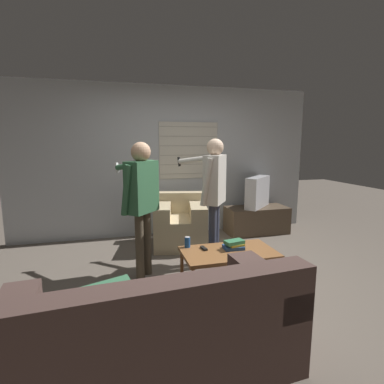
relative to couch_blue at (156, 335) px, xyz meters
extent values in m
plane|color=#665B51|center=(0.68, 1.24, -0.31)|extent=(16.00, 16.00, 0.00)
cube|color=#ADB2B7|center=(0.68, 3.27, 0.96)|extent=(5.20, 0.06, 2.55)
cube|color=beige|center=(1.05, 3.23, 1.15)|extent=(1.04, 0.02, 0.96)
cube|color=gray|center=(1.05, 3.22, 0.75)|extent=(1.01, 0.00, 0.01)
cube|color=gray|center=(1.05, 3.22, 0.91)|extent=(1.01, 0.00, 0.01)
cube|color=gray|center=(1.05, 3.22, 1.07)|extent=(1.01, 0.00, 0.01)
cube|color=gray|center=(1.05, 3.22, 1.23)|extent=(1.01, 0.00, 0.01)
cube|color=gray|center=(1.05, 3.22, 1.39)|extent=(1.01, 0.00, 0.01)
cube|color=gray|center=(1.05, 3.22, 1.55)|extent=(1.01, 0.00, 0.01)
cube|color=#4C3833|center=(0.00, 0.05, -0.09)|extent=(2.02, 0.96, 0.44)
cube|color=#4C3833|center=(0.02, -0.26, 0.31)|extent=(1.98, 0.34, 0.38)
cube|color=#4C3833|center=(-0.86, -0.01, 0.22)|extent=(0.30, 0.84, 0.20)
cube|color=#4C3833|center=(0.86, 0.11, 0.22)|extent=(0.30, 0.84, 0.20)
cube|color=#38704C|center=(-0.35, 0.06, 0.22)|extent=(0.41, 0.33, 0.37)
cube|color=#C6B289|center=(0.75, 2.59, -0.08)|extent=(0.94, 1.01, 0.46)
cube|color=#C6B289|center=(0.82, 2.91, 0.31)|extent=(0.80, 0.36, 0.33)
cube|color=#C6B289|center=(1.01, 2.53, 0.25)|extent=(0.41, 0.89, 0.21)
cube|color=#C6B289|center=(0.49, 2.64, 0.25)|extent=(0.41, 0.89, 0.21)
cube|color=brown|center=(1.00, 1.19, 0.05)|extent=(1.06, 0.60, 0.04)
cylinder|color=brown|center=(0.51, 1.45, -0.14)|extent=(0.04, 0.04, 0.35)
cylinder|color=brown|center=(1.49, 1.45, -0.14)|extent=(0.04, 0.04, 0.35)
cylinder|color=brown|center=(0.51, 0.92, -0.14)|extent=(0.04, 0.04, 0.35)
cylinder|color=brown|center=(1.49, 0.92, -0.14)|extent=(0.04, 0.04, 0.35)
cube|color=#4C3D2D|center=(2.21, 2.87, -0.08)|extent=(1.08, 0.51, 0.47)
cube|color=#B2B2B7|center=(2.21, 2.87, 0.43)|extent=(0.65, 0.63, 0.54)
cube|color=black|center=(2.14, 2.95, 0.43)|extent=(0.44, 0.42, 0.44)
cylinder|color=#4C4233|center=(0.03, 1.56, 0.09)|extent=(0.10, 0.10, 0.80)
cylinder|color=#4C4233|center=(0.13, 1.67, 0.09)|extent=(0.10, 0.10, 0.80)
cube|color=#336642|center=(0.08, 1.61, 0.78)|extent=(0.43, 0.44, 0.60)
sphere|color=tan|center=(0.08, 1.61, 1.19)|extent=(0.23, 0.23, 0.23)
cylinder|color=#336642|center=(-0.11, 1.47, 0.77)|extent=(0.16, 0.16, 0.57)
cylinder|color=#336642|center=(0.02, 1.97, 1.01)|extent=(0.47, 0.44, 0.15)
cube|color=white|center=(-0.18, 2.16, 0.97)|extent=(0.06, 0.06, 0.13)
cylinder|color=#33384C|center=(0.98, 1.69, 0.10)|extent=(0.10, 0.10, 0.83)
cylinder|color=#33384C|center=(1.06, 1.81, 0.10)|extent=(0.10, 0.10, 0.83)
cube|color=beige|center=(1.02, 1.75, 0.83)|extent=(0.39, 0.44, 0.62)
sphere|color=beige|center=(1.02, 1.75, 1.23)|extent=(0.22, 0.22, 0.22)
cylinder|color=beige|center=(0.86, 1.60, 0.81)|extent=(0.17, 0.15, 0.59)
cylinder|color=beige|center=(0.91, 2.10, 1.06)|extent=(0.53, 0.40, 0.15)
cube|color=black|center=(0.67, 2.27, 1.02)|extent=(0.06, 0.06, 0.13)
cube|color=#284C89|center=(1.08, 1.23, 0.09)|extent=(0.24, 0.17, 0.04)
cube|color=gold|center=(1.10, 1.25, 0.12)|extent=(0.19, 0.18, 0.03)
cube|color=#33754C|center=(1.08, 1.23, 0.16)|extent=(0.24, 0.16, 0.04)
cylinder|color=#194C9E|center=(0.58, 1.43, 0.13)|extent=(0.07, 0.07, 0.12)
cylinder|color=silver|center=(0.58, 1.43, 0.20)|extent=(0.06, 0.06, 0.00)
cube|color=black|center=(0.74, 1.31, 0.08)|extent=(0.06, 0.13, 0.02)
camera|label=1|loc=(-0.24, -1.85, 1.30)|focal=28.00mm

